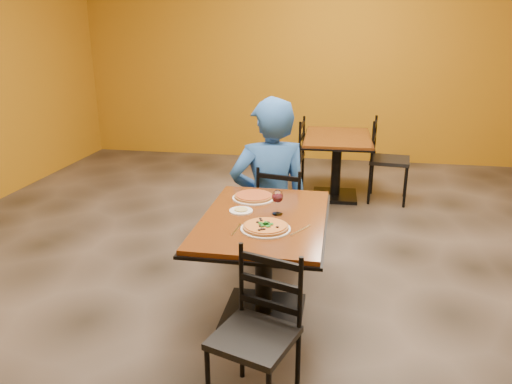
% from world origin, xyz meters
% --- Properties ---
extents(floor, '(7.00, 8.00, 0.01)m').
position_xyz_m(floor, '(0.00, 0.00, 0.00)').
color(floor, black).
rests_on(floor, ground).
extents(wall_back, '(7.00, 0.01, 3.00)m').
position_xyz_m(wall_back, '(0.00, 4.00, 1.50)').
color(wall_back, '#A56B12').
rests_on(wall_back, ground).
extents(table_main, '(0.83, 1.23, 0.75)m').
position_xyz_m(table_main, '(0.00, -0.50, 0.56)').
color(table_main, '#6A3310').
rests_on(table_main, floor).
extents(table_second, '(0.80, 1.17, 0.75)m').
position_xyz_m(table_second, '(0.44, 2.18, 0.55)').
color(table_second, '#6A3310').
rests_on(table_second, floor).
extents(chair_main_near, '(0.49, 0.49, 0.85)m').
position_xyz_m(chair_main_near, '(0.09, -1.37, 0.43)').
color(chair_main_near, black).
rests_on(chair_main_near, floor).
extents(chair_main_far, '(0.46, 0.46, 0.86)m').
position_xyz_m(chair_main_far, '(0.03, 0.42, 0.43)').
color(chair_main_far, black).
rests_on(chair_main_far, floor).
extents(chair_second_left, '(0.44, 0.44, 0.94)m').
position_xyz_m(chair_second_left, '(-0.17, 2.18, 0.47)').
color(chair_second_left, black).
rests_on(chair_second_left, floor).
extents(chair_second_right, '(0.48, 0.48, 0.97)m').
position_xyz_m(chair_second_right, '(1.05, 2.18, 0.48)').
color(chair_second_right, black).
rests_on(chair_second_right, floor).
extents(diner, '(0.79, 0.65, 1.42)m').
position_xyz_m(diner, '(-0.10, 0.42, 0.71)').
color(diner, '#1A4993').
rests_on(diner, floor).
extents(plate_main, '(0.31, 0.31, 0.01)m').
position_xyz_m(plate_main, '(0.04, -0.72, 0.76)').
color(plate_main, white).
rests_on(plate_main, table_main).
extents(pizza_main, '(0.28, 0.28, 0.02)m').
position_xyz_m(pizza_main, '(0.04, -0.72, 0.77)').
color(pizza_main, '#9A1B0B').
rests_on(pizza_main, plate_main).
extents(plate_far, '(0.31, 0.31, 0.01)m').
position_xyz_m(plate_far, '(-0.13, -0.16, 0.76)').
color(plate_far, white).
rests_on(plate_far, table_main).
extents(pizza_far, '(0.28, 0.28, 0.02)m').
position_xyz_m(pizza_far, '(-0.13, -0.16, 0.77)').
color(pizza_far, '#BE6B24').
rests_on(pizza_far, plate_far).
extents(side_plate, '(0.16, 0.16, 0.01)m').
position_xyz_m(side_plate, '(-0.17, -0.43, 0.76)').
color(side_plate, white).
rests_on(side_plate, table_main).
extents(dip, '(0.09, 0.09, 0.01)m').
position_xyz_m(dip, '(-0.17, -0.43, 0.76)').
color(dip, tan).
rests_on(dip, side_plate).
extents(wine_glass, '(0.08, 0.08, 0.18)m').
position_xyz_m(wine_glass, '(0.08, -0.44, 0.84)').
color(wine_glass, white).
rests_on(wine_glass, table_main).
extents(fork, '(0.03, 0.19, 0.00)m').
position_xyz_m(fork, '(-0.13, -0.75, 0.75)').
color(fork, silver).
rests_on(fork, table_main).
extents(knife, '(0.12, 0.19, 0.00)m').
position_xyz_m(knife, '(0.26, -0.69, 0.75)').
color(knife, silver).
rests_on(knife, table_main).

